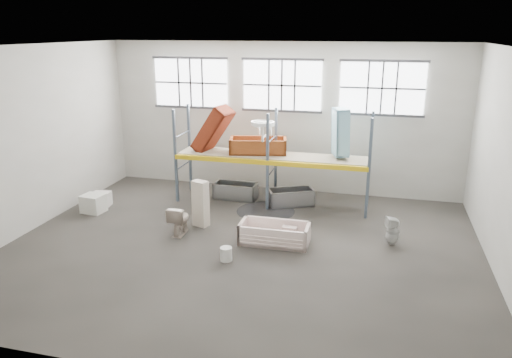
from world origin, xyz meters
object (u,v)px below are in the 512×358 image
(cistern_tall, at_px, (201,204))
(steel_tub_left, at_px, (236,191))
(steel_tub_right, at_px, (291,197))
(toilet_beige, at_px, (179,220))
(carton_near, at_px, (93,203))
(rust_tub_flat, at_px, (258,146))
(toilet_white, at_px, (393,231))
(blue_tub_upright, at_px, (341,132))
(bathtub_beige, at_px, (274,233))
(bucket, at_px, (226,254))

(cistern_tall, bearing_deg, steel_tub_left, 103.51)
(steel_tub_right, bearing_deg, toilet_beige, -129.85)
(steel_tub_left, height_order, carton_near, carton_near)
(toilet_beige, bearing_deg, rust_tub_flat, -115.47)
(toilet_white, xyz_separation_m, rust_tub_flat, (-4.23, 2.47, 1.44))
(steel_tub_left, xyz_separation_m, steel_tub_right, (1.89, -0.19, 0.00))
(steel_tub_right, bearing_deg, toilet_white, -36.44)
(toilet_white, height_order, carton_near, toilet_white)
(cistern_tall, distance_m, rust_tub_flat, 2.95)
(blue_tub_upright, relative_size, carton_near, 2.25)
(bathtub_beige, relative_size, toilet_white, 2.39)
(cistern_tall, bearing_deg, toilet_white, 20.10)
(toilet_white, bearing_deg, steel_tub_left, -134.23)
(blue_tub_upright, bearing_deg, toilet_beige, -141.06)
(toilet_white, height_order, rust_tub_flat, rust_tub_flat)
(toilet_white, relative_size, blue_tub_upright, 0.53)
(steel_tub_right, height_order, rust_tub_flat, rust_tub_flat)
(rust_tub_flat, bearing_deg, steel_tub_right, -9.09)
(steel_tub_right, height_order, blue_tub_upright, blue_tub_upright)
(toilet_beige, relative_size, rust_tub_flat, 0.46)
(rust_tub_flat, bearing_deg, bucket, -85.80)
(steel_tub_left, relative_size, rust_tub_flat, 0.78)
(rust_tub_flat, xyz_separation_m, carton_near, (-4.61, -2.31, -1.55))
(rust_tub_flat, bearing_deg, bathtub_beige, -68.53)
(cistern_tall, height_order, carton_near, cistern_tall)
(carton_near, bearing_deg, cistern_tall, -3.16)
(bathtub_beige, height_order, rust_tub_flat, rust_tub_flat)
(blue_tub_upright, bearing_deg, bathtub_beige, -112.99)
(steel_tub_left, bearing_deg, steel_tub_right, -5.72)
(steel_tub_right, bearing_deg, bucket, -100.62)
(toilet_beige, distance_m, carton_near, 3.34)
(bucket, bearing_deg, carton_near, 156.71)
(bathtub_beige, distance_m, rust_tub_flat, 3.71)
(toilet_beige, distance_m, cistern_tall, 0.82)
(rust_tub_flat, height_order, blue_tub_upright, blue_tub_upright)
(steel_tub_left, bearing_deg, rust_tub_flat, -0.71)
(toilet_white, distance_m, steel_tub_right, 3.86)
(toilet_white, bearing_deg, steel_tub_right, -144.24)
(cistern_tall, bearing_deg, bathtub_beige, 4.13)
(steel_tub_right, distance_m, blue_tub_upright, 2.59)
(toilet_white, xyz_separation_m, blue_tub_upright, (-1.66, 2.48, 2.02))
(toilet_beige, xyz_separation_m, toilet_white, (5.63, 0.73, -0.03))
(blue_tub_upright, bearing_deg, carton_near, -162.15)
(bathtub_beige, height_order, bucket, bathtub_beige)
(steel_tub_left, xyz_separation_m, bucket, (1.09, -4.44, -0.09))
(bathtub_beige, distance_m, toilet_white, 3.07)
(steel_tub_right, bearing_deg, rust_tub_flat, 170.91)
(blue_tub_upright, height_order, carton_near, blue_tub_upright)
(bathtub_beige, height_order, steel_tub_right, bathtub_beige)
(cistern_tall, relative_size, bucket, 3.90)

